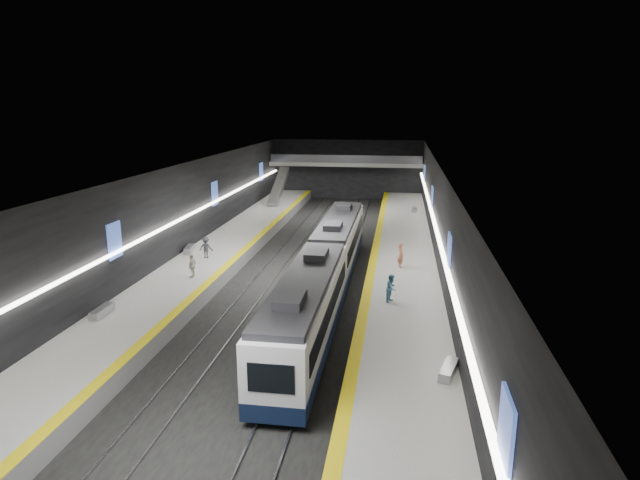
% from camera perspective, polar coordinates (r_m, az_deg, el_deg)
% --- Properties ---
extents(ground, '(70.00, 70.00, 0.00)m').
position_cam_1_polar(ground, '(39.86, -2.13, -4.05)').
color(ground, black).
rests_on(ground, ground).
extents(ceiling, '(20.00, 70.00, 0.04)m').
position_cam_1_polar(ceiling, '(38.12, -2.24, 7.45)').
color(ceiling, beige).
rests_on(ceiling, wall_left).
extents(wall_left, '(0.04, 70.00, 8.00)m').
position_cam_1_polar(wall_left, '(41.80, -15.79, 1.96)').
color(wall_left, black).
rests_on(wall_left, ground).
extents(wall_right, '(0.04, 70.00, 8.00)m').
position_cam_1_polar(wall_right, '(38.25, 12.70, 1.04)').
color(wall_right, black).
rests_on(wall_right, ground).
extents(wall_back, '(20.00, 0.04, 8.00)m').
position_cam_1_polar(wall_back, '(73.03, 2.96, 7.50)').
color(wall_back, black).
rests_on(wall_back, ground).
extents(platform_left, '(5.00, 70.00, 1.00)m').
position_cam_1_polar(platform_left, '(41.71, -12.33, -2.83)').
color(platform_left, slate).
rests_on(platform_left, ground).
extents(tile_surface_left, '(5.00, 70.00, 0.02)m').
position_cam_1_polar(tile_surface_left, '(41.56, -12.37, -2.15)').
color(tile_surface_left, '#9E9D99').
rests_on(tile_surface_left, platform_left).
extents(tactile_strip_left, '(0.60, 70.00, 0.02)m').
position_cam_1_polar(tactile_strip_left, '(40.84, -9.48, -2.29)').
color(tactile_strip_left, yellow).
rests_on(tactile_strip_left, platform_left).
extents(platform_right, '(5.00, 70.00, 1.00)m').
position_cam_1_polar(platform_right, '(39.07, 8.76, -3.82)').
color(platform_right, slate).
rests_on(platform_right, ground).
extents(tile_surface_right, '(5.00, 70.00, 0.02)m').
position_cam_1_polar(tile_surface_right, '(38.91, 8.79, -3.11)').
color(tile_surface_right, '#9E9D99').
rests_on(tile_surface_right, platform_right).
extents(tactile_strip_right, '(0.60, 70.00, 0.02)m').
position_cam_1_polar(tactile_strip_right, '(38.95, 5.55, -2.97)').
color(tactile_strip_right, yellow).
rests_on(tactile_strip_right, platform_right).
extents(rails, '(6.52, 70.00, 0.12)m').
position_cam_1_polar(rails, '(39.84, -2.13, -3.97)').
color(rails, gray).
rests_on(rails, ground).
extents(train, '(2.69, 30.04, 3.60)m').
position_cam_1_polar(train, '(34.83, 0.60, -2.96)').
color(train, '#0E1A35').
rests_on(train, ground).
extents(ad_posters, '(19.94, 53.50, 2.20)m').
position_cam_1_polar(ad_posters, '(39.65, -1.92, 2.59)').
color(ad_posters, '#4565D1').
rests_on(ad_posters, wall_left).
extents(cove_light_left, '(0.25, 68.60, 0.12)m').
position_cam_1_polar(cove_light_left, '(41.76, -15.52, 1.68)').
color(cove_light_left, white).
rests_on(cove_light_left, wall_left).
extents(cove_light_right, '(0.25, 68.60, 0.12)m').
position_cam_1_polar(cove_light_right, '(38.28, 12.39, 0.76)').
color(cove_light_right, white).
rests_on(cove_light_right, wall_right).
extents(mezzanine_bridge, '(20.00, 3.00, 1.50)m').
position_cam_1_polar(mezzanine_bridge, '(70.87, 2.80, 8.15)').
color(mezzanine_bridge, gray).
rests_on(mezzanine_bridge, wall_left).
extents(escalator, '(1.20, 7.50, 3.92)m').
position_cam_1_polar(escalator, '(65.56, -4.41, 5.75)').
color(escalator, '#99999E').
rests_on(escalator, platform_left).
extents(bench_left_near, '(0.54, 1.89, 0.46)m').
position_cam_1_polar(bench_left_near, '(32.61, -22.24, -7.07)').
color(bench_left_near, '#99999E').
rests_on(bench_left_near, platform_left).
extents(bench_left_far, '(0.85, 1.95, 0.46)m').
position_cam_1_polar(bench_left_far, '(44.21, -13.80, -0.96)').
color(bench_left_far, '#99999E').
rests_on(bench_left_far, platform_left).
extents(bench_right_near, '(1.03, 1.94, 0.46)m').
position_cam_1_polar(bench_right_near, '(24.65, 13.56, -13.36)').
color(bench_right_near, '#99999E').
rests_on(bench_right_near, platform_right).
extents(bench_right_far, '(0.60, 1.80, 0.43)m').
position_cam_1_polar(bench_right_far, '(60.47, 10.01, 3.24)').
color(bench_right_far, '#99999E').
rests_on(bench_right_far, platform_right).
extents(passenger_right_a, '(0.63, 0.77, 1.82)m').
position_cam_1_polar(passenger_right_a, '(39.05, 8.59, -1.66)').
color(passenger_right_a, '#B95D45').
rests_on(passenger_right_a, platform_right).
extents(passenger_right_b, '(0.89, 1.00, 1.69)m').
position_cam_1_polar(passenger_right_b, '(32.32, 7.63, -5.13)').
color(passenger_right_b, teal).
rests_on(passenger_right_b, platform_right).
extents(passenger_left_a, '(0.49, 1.00, 1.64)m').
position_cam_1_polar(passenger_left_a, '(37.50, -13.47, -2.71)').
color(passenger_left_a, silver).
rests_on(passenger_left_a, platform_left).
extents(passenger_left_b, '(1.11, 0.67, 1.67)m').
position_cam_1_polar(passenger_left_b, '(41.97, -12.06, -0.81)').
color(passenger_left_b, '#38393F').
rests_on(passenger_left_b, platform_left).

